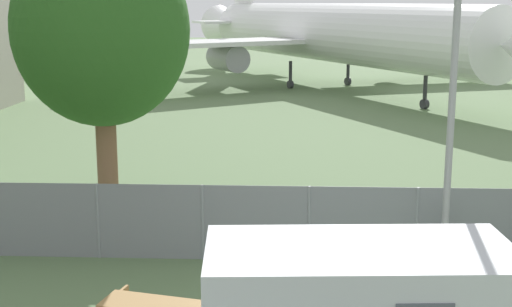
# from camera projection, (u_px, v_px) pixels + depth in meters

# --- Properties ---
(perimeter_fence) EXTENTS (56.07, 0.07, 1.86)m
(perimeter_fence) POSITION_uv_depth(u_px,v_px,m) (203.00, 222.00, 17.10)
(perimeter_fence) COLOR gray
(perimeter_fence) RESTS_ON ground
(airplane) EXTENTS (31.54, 38.72, 12.08)m
(airplane) POSITION_uv_depth(u_px,v_px,m) (329.00, 33.00, 50.54)
(airplane) COLOR white
(airplane) RESTS_ON ground
(tree_near_hangar) EXTENTS (4.50, 4.50, 7.91)m
(tree_near_hangar) POSITION_uv_depth(u_px,v_px,m) (101.00, 31.00, 18.07)
(tree_near_hangar) COLOR brown
(tree_near_hangar) RESTS_ON ground
(light_mast) EXTENTS (0.44, 0.44, 8.00)m
(light_mast) POSITION_uv_depth(u_px,v_px,m) (454.00, 60.00, 15.51)
(light_mast) COLOR #99999E
(light_mast) RESTS_ON ground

